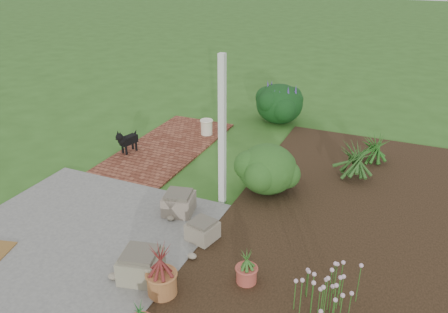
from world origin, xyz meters
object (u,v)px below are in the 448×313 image
at_px(black_dog, 127,140).
at_px(evergreen_shrub, 267,168).
at_px(cream_ceramic_urn, 207,127).
at_px(stone_trough_near, 141,266).

distance_m(black_dog, evergreen_shrub, 3.17).
bearing_deg(evergreen_shrub, black_dog, 173.96).
relative_size(black_dog, cream_ceramic_urn, 1.60).
bearing_deg(stone_trough_near, black_dog, 127.40).
height_order(stone_trough_near, black_dog, black_dog).
height_order(cream_ceramic_urn, evergreen_shrub, evergreen_shrub).
bearing_deg(black_dog, cream_ceramic_urn, 70.70).
distance_m(cream_ceramic_urn, evergreen_shrub, 2.83).
height_order(stone_trough_near, evergreen_shrub, evergreen_shrub).
distance_m(stone_trough_near, black_dog, 3.98).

